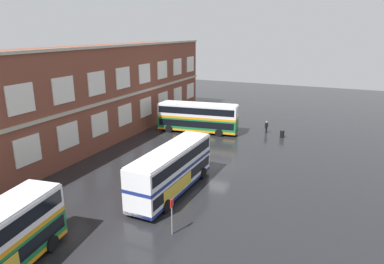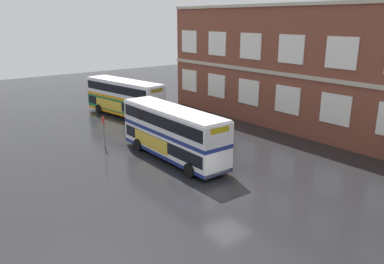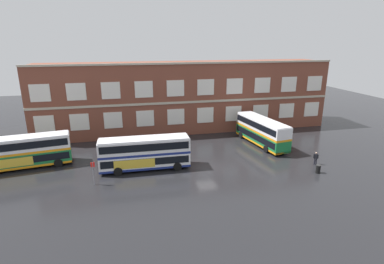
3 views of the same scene
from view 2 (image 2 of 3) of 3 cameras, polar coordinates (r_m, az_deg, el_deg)
name	(u,v)px [view 2 (image 2 of 3)]	position (r m, az deg, el deg)	size (l,w,h in m)	color
ground_plane	(249,188)	(25.74, 8.49, -8.22)	(120.00, 120.00, 0.00)	black
double_decker_near	(125,97)	(44.11, -10.03, 5.12)	(11.26, 4.24, 4.07)	#197038
double_decker_middle	(173,132)	(29.95, -2.86, -0.06)	(11.04, 2.99, 4.07)	silver
bus_stand_flag	(104,129)	(33.53, -13.02, 0.43)	(0.44, 0.10, 2.70)	slate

